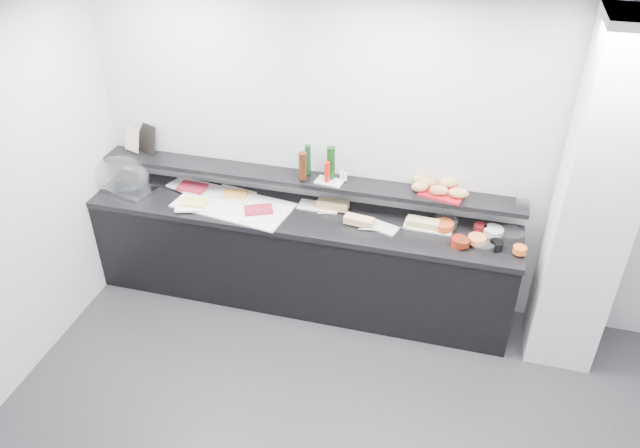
% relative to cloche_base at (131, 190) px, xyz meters
% --- Properties ---
extents(back_wall, '(5.00, 0.02, 2.70)m').
position_rel_cloche_base_xyz_m(back_wall, '(2.21, 0.34, 0.43)').
color(back_wall, silver).
rests_on(back_wall, ground).
extents(ceiling, '(5.00, 5.00, 0.00)m').
position_rel_cloche_base_xyz_m(ceiling, '(2.21, -1.66, 1.78)').
color(ceiling, white).
rests_on(ceiling, back_wall).
extents(column, '(0.50, 0.50, 2.70)m').
position_rel_cloche_base_xyz_m(column, '(3.71, -0.01, 0.43)').
color(column, silver).
rests_on(column, ground).
extents(buffet_cabinet, '(3.60, 0.60, 0.85)m').
position_rel_cloche_base_xyz_m(buffet_cabinet, '(1.51, 0.04, -0.50)').
color(buffet_cabinet, black).
rests_on(buffet_cabinet, ground).
extents(counter_top, '(3.62, 0.62, 0.05)m').
position_rel_cloche_base_xyz_m(counter_top, '(1.51, 0.04, -0.05)').
color(counter_top, black).
rests_on(counter_top, buffet_cabinet).
extents(wall_shelf, '(3.60, 0.25, 0.04)m').
position_rel_cloche_base_xyz_m(wall_shelf, '(1.51, 0.21, 0.21)').
color(wall_shelf, black).
rests_on(wall_shelf, back_wall).
extents(cloche_base, '(0.48, 0.38, 0.04)m').
position_rel_cloche_base_xyz_m(cloche_base, '(0.00, 0.00, 0.00)').
color(cloche_base, silver).
rests_on(cloche_base, counter_top).
extents(cloche_dome, '(0.54, 0.39, 0.34)m').
position_rel_cloche_base_xyz_m(cloche_dome, '(-0.11, 0.05, 0.11)').
color(cloche_dome, white).
rests_on(cloche_dome, cloche_base).
extents(linen_runner, '(1.04, 0.60, 0.01)m').
position_rel_cloche_base_xyz_m(linen_runner, '(0.95, 0.01, -0.01)').
color(linen_runner, white).
rests_on(linen_runner, counter_top).
extents(platter_meat_a, '(0.38, 0.31, 0.01)m').
position_rel_cloche_base_xyz_m(platter_meat_a, '(0.45, 0.19, 0.00)').
color(platter_meat_a, silver).
rests_on(platter_meat_a, linen_runner).
extents(food_meat_a, '(0.25, 0.16, 0.02)m').
position_rel_cloche_base_xyz_m(food_meat_a, '(0.51, 0.15, 0.02)').
color(food_meat_a, maroon).
rests_on(food_meat_a, platter_meat_a).
extents(platter_salmon, '(0.38, 0.28, 0.01)m').
position_rel_cloche_base_xyz_m(platter_salmon, '(0.89, 0.15, 0.00)').
color(platter_salmon, silver).
rests_on(platter_salmon, linen_runner).
extents(food_salmon, '(0.22, 0.16, 0.02)m').
position_rel_cloche_base_xyz_m(food_salmon, '(0.92, 0.13, 0.02)').
color(food_salmon, orange).
rests_on(food_salmon, platter_salmon).
extents(platter_cheese, '(0.34, 0.28, 0.01)m').
position_rel_cloche_base_xyz_m(platter_cheese, '(0.64, -0.10, 0.00)').
color(platter_cheese, white).
rests_on(platter_cheese, linen_runner).
extents(food_cheese, '(0.23, 0.16, 0.02)m').
position_rel_cloche_base_xyz_m(food_cheese, '(0.64, -0.08, 0.02)').
color(food_cheese, '#F5ED5F').
rests_on(food_cheese, platter_cheese).
extents(platter_meat_b, '(0.37, 0.29, 0.01)m').
position_rel_cloche_base_xyz_m(platter_meat_b, '(1.23, -0.10, 0.00)').
color(platter_meat_b, white).
rests_on(platter_meat_b, linen_runner).
extents(food_meat_b, '(0.27, 0.23, 0.02)m').
position_rel_cloche_base_xyz_m(food_meat_b, '(1.20, -0.05, 0.02)').
color(food_meat_b, maroon).
rests_on(food_meat_b, platter_meat_b).
extents(sandwich_plate_left, '(0.35, 0.15, 0.01)m').
position_rel_cloche_base_xyz_m(sandwich_plate_left, '(1.65, 0.18, -0.01)').
color(sandwich_plate_left, white).
rests_on(sandwich_plate_left, counter_top).
extents(sandwich_food_left, '(0.27, 0.11, 0.06)m').
position_rel_cloche_base_xyz_m(sandwich_food_left, '(1.77, 0.17, 0.02)').
color(sandwich_food_left, tan).
rests_on(sandwich_food_left, sandwich_plate_left).
extents(tongs_left, '(0.15, 0.05, 0.01)m').
position_rel_cloche_base_xyz_m(tongs_left, '(1.75, 0.08, -0.00)').
color(tongs_left, '#B1B4B8').
rests_on(tongs_left, sandwich_plate_left).
extents(sandwich_plate_mid, '(0.34, 0.23, 0.01)m').
position_rel_cloche_base_xyz_m(sandwich_plate_mid, '(2.19, 0.02, -0.01)').
color(sandwich_plate_mid, silver).
rests_on(sandwich_plate_mid, counter_top).
extents(sandwich_food_mid, '(0.25, 0.12, 0.06)m').
position_rel_cloche_base_xyz_m(sandwich_food_mid, '(2.03, -0.00, 0.02)').
color(sandwich_food_mid, tan).
rests_on(sandwich_food_mid, sandwich_plate_mid).
extents(tongs_mid, '(0.16, 0.03, 0.01)m').
position_rel_cloche_base_xyz_m(tongs_mid, '(2.12, -0.07, -0.00)').
color(tongs_mid, silver).
rests_on(tongs_mid, sandwich_plate_mid).
extents(sandwich_plate_right, '(0.39, 0.18, 0.01)m').
position_rel_cloche_base_xyz_m(sandwich_plate_right, '(2.57, 0.11, -0.01)').
color(sandwich_plate_right, white).
rests_on(sandwich_plate_right, counter_top).
extents(sandwich_food_right, '(0.26, 0.11, 0.06)m').
position_rel_cloche_base_xyz_m(sandwich_food_right, '(2.53, 0.10, 0.02)').
color(sandwich_food_right, '#E5C778').
rests_on(sandwich_food_right, sandwich_plate_right).
extents(tongs_right, '(0.15, 0.08, 0.01)m').
position_rel_cloche_base_xyz_m(tongs_right, '(2.42, 0.05, -0.00)').
color(tongs_right, '#B1B3B8').
rests_on(tongs_right, sandwich_plate_right).
extents(bowl_glass_fruit, '(0.22, 0.22, 0.07)m').
position_rel_cloche_base_xyz_m(bowl_glass_fruit, '(2.71, 0.16, 0.02)').
color(bowl_glass_fruit, white).
rests_on(bowl_glass_fruit, counter_top).
extents(fill_glass_fruit, '(0.18, 0.18, 0.05)m').
position_rel_cloche_base_xyz_m(fill_glass_fruit, '(2.70, 0.10, 0.03)').
color(fill_glass_fruit, '#E0511E').
rests_on(fill_glass_fruit, bowl_glass_fruit).
extents(bowl_black_jam, '(0.18, 0.18, 0.07)m').
position_rel_cloche_base_xyz_m(bowl_black_jam, '(3.05, 0.15, 0.02)').
color(bowl_black_jam, black).
rests_on(bowl_black_jam, counter_top).
extents(fill_black_jam, '(0.12, 0.12, 0.05)m').
position_rel_cloche_base_xyz_m(fill_black_jam, '(2.98, 0.15, 0.03)').
color(fill_black_jam, '#600D14').
rests_on(fill_black_jam, bowl_black_jam).
extents(bowl_glass_cream, '(0.25, 0.25, 0.07)m').
position_rel_cloche_base_xyz_m(bowl_glass_cream, '(3.21, 0.11, 0.02)').
color(bowl_glass_cream, white).
rests_on(bowl_glass_cream, counter_top).
extents(fill_glass_cream, '(0.17, 0.17, 0.05)m').
position_rel_cloche_base_xyz_m(fill_glass_cream, '(3.08, 0.12, 0.03)').
color(fill_glass_cream, silver).
rests_on(fill_glass_cream, bowl_glass_cream).
extents(bowl_red_jam, '(0.14, 0.14, 0.07)m').
position_rel_cloche_base_xyz_m(bowl_red_jam, '(2.83, -0.08, 0.02)').
color(bowl_red_jam, maroon).
rests_on(bowl_red_jam, counter_top).
extents(fill_red_jam, '(0.14, 0.14, 0.05)m').
position_rel_cloche_base_xyz_m(fill_red_jam, '(2.85, -0.10, 0.03)').
color(fill_red_jam, '#621E0E').
rests_on(fill_red_jam, bowl_red_jam).
extents(bowl_glass_salmon, '(0.16, 0.16, 0.07)m').
position_rel_cloche_base_xyz_m(bowl_glass_salmon, '(3.02, -0.10, 0.02)').
color(bowl_glass_salmon, white).
rests_on(bowl_glass_salmon, counter_top).
extents(fill_glass_salmon, '(0.18, 0.18, 0.05)m').
position_rel_cloche_base_xyz_m(fill_glass_salmon, '(2.96, -0.03, 0.03)').
color(fill_glass_salmon, orange).
rests_on(fill_glass_salmon, bowl_glass_salmon).
extents(bowl_black_fruit, '(0.14, 0.14, 0.07)m').
position_rel_cloche_base_xyz_m(bowl_black_fruit, '(3.11, -0.05, 0.02)').
color(bowl_black_fruit, black).
rests_on(bowl_black_fruit, counter_top).
extents(fill_black_fruit, '(0.11, 0.11, 0.05)m').
position_rel_cloche_base_xyz_m(fill_black_fruit, '(3.28, -0.08, 0.03)').
color(fill_black_fruit, orange).
rests_on(fill_black_fruit, bowl_black_fruit).
extents(framed_print, '(0.21, 0.15, 0.26)m').
position_rel_cloche_base_xyz_m(framed_print, '(0.06, 0.30, 0.36)').
color(framed_print, black).
rests_on(framed_print, wall_shelf).
extents(print_art, '(0.18, 0.10, 0.22)m').
position_rel_cloche_base_xyz_m(print_art, '(-0.07, 0.25, 0.36)').
color(print_art, beige).
rests_on(print_art, framed_print).
extents(condiment_tray, '(0.24, 0.17, 0.01)m').
position_rel_cloche_base_xyz_m(condiment_tray, '(1.74, 0.19, 0.24)').
color(condiment_tray, white).
rests_on(condiment_tray, wall_shelf).
extents(bottle_green_a, '(0.06, 0.06, 0.26)m').
position_rel_cloche_base_xyz_m(bottle_green_a, '(1.53, 0.26, 0.37)').
color(bottle_green_a, '#0F3714').
rests_on(bottle_green_a, condiment_tray).
extents(bottle_brown, '(0.07, 0.07, 0.24)m').
position_rel_cloche_base_xyz_m(bottle_brown, '(1.52, 0.16, 0.36)').
color(bottle_brown, '#39180A').
rests_on(bottle_brown, condiment_tray).
extents(bottle_green_b, '(0.09, 0.09, 0.28)m').
position_rel_cloche_base_xyz_m(bottle_green_b, '(1.74, 0.24, 0.38)').
color(bottle_green_b, '#0E3510').
rests_on(bottle_green_b, condiment_tray).
extents(bottle_hot, '(0.05, 0.05, 0.18)m').
position_rel_cloche_base_xyz_m(bottle_hot, '(1.72, 0.17, 0.33)').
color(bottle_hot, red).
rests_on(bottle_hot, condiment_tray).
extents(shaker_salt, '(0.03, 0.03, 0.07)m').
position_rel_cloche_base_xyz_m(shaker_salt, '(1.86, 0.23, 0.28)').
color(shaker_salt, white).
rests_on(shaker_salt, condiment_tray).
extents(shaker_pepper, '(0.03, 0.03, 0.07)m').
position_rel_cloche_base_xyz_m(shaker_pepper, '(1.83, 0.25, 0.28)').
color(shaker_pepper, white).
rests_on(shaker_pepper, condiment_tray).
extents(bread_tray, '(0.38, 0.31, 0.02)m').
position_rel_cloche_base_xyz_m(bread_tray, '(2.65, 0.24, 0.24)').
color(bread_tray, '#B3131F').
rests_on(bread_tray, wall_shelf).
extents(bread_roll_nw, '(0.13, 0.09, 0.08)m').
position_rel_cloche_base_xyz_m(bread_roll_nw, '(2.46, 0.31, 0.29)').
color(bread_roll_nw, '#B38A44').
rests_on(bread_roll_nw, bread_tray).
extents(bread_roll_n, '(0.15, 0.10, 0.08)m').
position_rel_cloche_base_xyz_m(bread_roll_n, '(2.51, 0.28, 0.29)').
color(bread_roll_n, '#B07643').
rests_on(bread_roll_n, bread_tray).
extents(bread_roll_ne, '(0.17, 0.14, 0.08)m').
position_rel_cloche_base_xyz_m(bread_roll_ne, '(2.69, 0.32, 0.29)').
color(bread_roll_ne, tan).
rests_on(bread_roll_ne, bread_tray).
extents(bread_roll_sw, '(0.12, 0.08, 0.08)m').
position_rel_cloche_base_xyz_m(bread_roll_sw, '(2.61, 0.18, 0.29)').
color(bread_roll_sw, '#B18E43').
rests_on(bread_roll_sw, bread_tray).
extents(bread_roll_se, '(0.16, 0.11, 0.08)m').
position_rel_cloche_base_xyz_m(bread_roll_se, '(2.77, 0.18, 0.29)').
color(bread_roll_se, tan).
rests_on(bread_roll_se, bread_tray).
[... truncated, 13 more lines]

